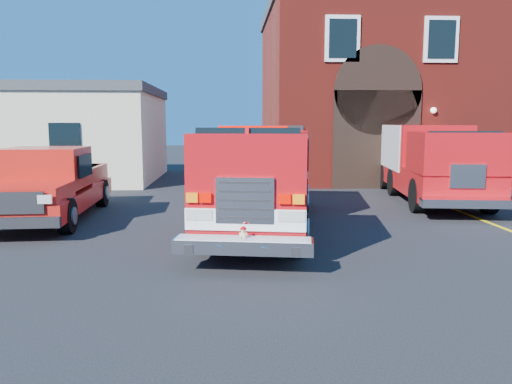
{
  "coord_description": "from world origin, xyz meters",
  "views": [
    {
      "loc": [
        -0.56,
        -11.19,
        2.69
      ],
      "look_at": [
        0.0,
        -1.2,
        1.3
      ],
      "focal_mm": 35.0,
      "sensor_mm": 36.0,
      "label": 1
    }
  ],
  "objects": [
    {
      "name": "ground",
      "position": [
        0.0,
        0.0,
        0.0
      ],
      "size": [
        100.0,
        100.0,
        0.0
      ],
      "primitive_type": "plane",
      "color": "black",
      "rests_on": "ground"
    },
    {
      "name": "parking_stripe_near",
      "position": [
        6.5,
        1.0,
        0.0
      ],
      "size": [
        0.12,
        3.0,
        0.01
      ],
      "primitive_type": "cube",
      "color": "#DEBB0B",
      "rests_on": "ground"
    },
    {
      "name": "parking_stripe_far",
      "position": [
        6.5,
        7.0,
        0.0
      ],
      "size": [
        0.12,
        3.0,
        0.01
      ],
      "primitive_type": "cube",
      "color": "#DEBB0B",
      "rests_on": "ground"
    },
    {
      "name": "fire_engine",
      "position": [
        0.37,
        1.71,
        1.36
      ],
      "size": [
        3.68,
        8.8,
        2.63
      ],
      "color": "black",
      "rests_on": "ground"
    },
    {
      "name": "parking_stripe_mid",
      "position": [
        6.5,
        4.0,
        0.0
      ],
      "size": [
        0.12,
        3.0,
        0.01
      ],
      "primitive_type": "cube",
      "color": "#DEBB0B",
      "rests_on": "ground"
    },
    {
      "name": "pickup_truck",
      "position": [
        -5.54,
        2.97,
        0.96
      ],
      "size": [
        2.45,
        6.26,
        2.02
      ],
      "color": "black",
      "rests_on": "ground"
    },
    {
      "name": "fire_station",
      "position": [
        8.99,
        13.98,
        4.25
      ],
      "size": [
        15.2,
        10.2,
        8.45
      ],
      "color": "maroon",
      "rests_on": "ground"
    },
    {
      "name": "side_building",
      "position": [
        -9.0,
        13.0,
        2.2
      ],
      "size": [
        10.2,
        8.2,
        4.35
      ],
      "color": "beige",
      "rests_on": "ground"
    },
    {
      "name": "secondary_truck",
      "position": [
        6.53,
        5.94,
        1.42
      ],
      "size": [
        3.52,
        8.31,
        2.61
      ],
      "color": "black",
      "rests_on": "ground"
    }
  ]
}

